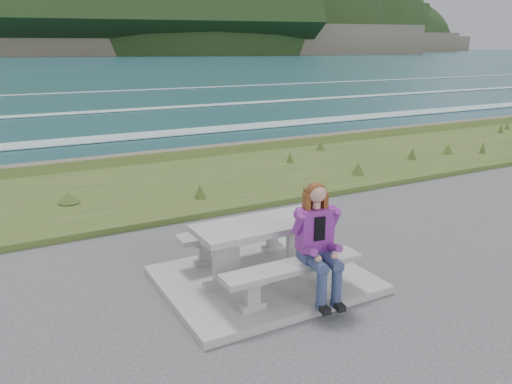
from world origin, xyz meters
TOP-DOWN VIEW (x-y plane):
  - concrete_slab at (0.00, 0.00)m, footprint 2.60×2.10m
  - picnic_table at (0.00, 0.00)m, footprint 1.80×0.75m
  - bench_landward at (0.00, -0.70)m, footprint 1.80×0.35m
  - bench_seaward at (0.00, 0.70)m, footprint 1.80×0.35m
  - grass_verge at (0.00, 5.00)m, footprint 160.00×4.50m
  - shore_drop at (0.00, 7.90)m, footprint 160.00×0.80m
  - ocean at (0.00, 25.09)m, footprint 1600.00×1600.00m
  - headland_range at (190.30, 398.28)m, footprint 729.83×363.95m
  - seated_woman at (0.29, -0.83)m, footprint 0.48×0.74m

SIDE VIEW (x-z plane):
  - ocean at x=0.00m, z-range -1.79..-1.70m
  - grass_verge at x=0.00m, z-range -0.11..0.11m
  - shore_drop at x=0.00m, z-range -1.10..1.10m
  - concrete_slab at x=0.00m, z-range 0.00..0.10m
  - bench_landward at x=0.00m, z-range 0.22..0.67m
  - bench_seaward at x=0.00m, z-range 0.22..0.67m
  - seated_woman at x=0.29m, z-range -0.08..1.32m
  - picnic_table at x=0.00m, z-range 0.31..1.06m
  - headland_range at x=190.30m, z-range -92.89..112.76m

